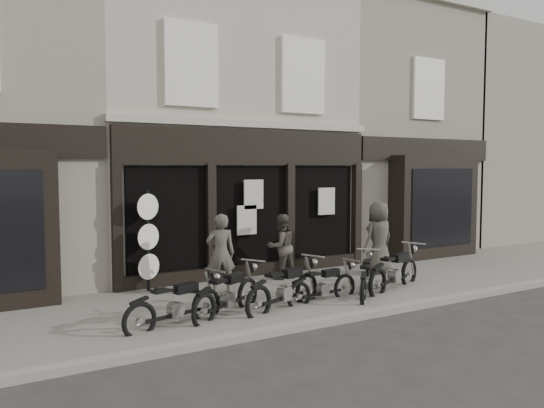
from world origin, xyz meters
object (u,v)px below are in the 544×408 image
motorcycle_3 (323,289)px  motorcycle_0 (176,309)px  motorcycle_1 (228,298)px  motorcycle_2 (285,292)px  advert_sign_post (148,245)px  man_right (379,238)px  man_left (221,254)px  man_centre (281,247)px  motorcycle_5 (395,275)px  motorcycle_4 (366,281)px

motorcycle_3 → motorcycle_0: bearing=175.1°
motorcycle_1 → motorcycle_2: 1.19m
motorcycle_3 → advert_sign_post: advert_sign_post is taller
motorcycle_2 → man_right: 4.34m
motorcycle_2 → advert_sign_post: (-1.95, 2.76, 0.76)m
advert_sign_post → motorcycle_2: bearing=-76.3°
motorcycle_3 → motorcycle_1: bearing=170.9°
motorcycle_0 → motorcycle_2: bearing=-14.3°
man_left → man_right: man_right is taller
man_centre → man_left: bearing=14.4°
motorcycle_0 → man_left: (1.68, 1.74, 0.62)m
motorcycle_2 → motorcycle_5: (3.10, 0.14, 0.01)m
motorcycle_3 → man_right: bearing=21.8°
motorcycle_0 → man_right: 6.51m
man_left → man_centre: bearing=-147.5°
motorcycle_4 → motorcycle_5: size_ratio=0.76×
man_right → motorcycle_3: bearing=21.6°
motorcycle_1 → motorcycle_3: bearing=-32.6°
motorcycle_1 → man_right: bearing=-13.9°
motorcycle_1 → motorcycle_4: size_ratio=1.17×
motorcycle_1 → motorcycle_4: 3.34m
motorcycle_2 → motorcycle_4: size_ratio=1.29×
motorcycle_1 → motorcycle_3: 2.20m
advert_sign_post → motorcycle_5: bearing=-49.0°
motorcycle_4 → motorcycle_3: bearing=132.7°
motorcycle_0 → motorcycle_2: 2.30m
motorcycle_1 → man_left: 1.75m
motorcycle_0 → motorcycle_2: motorcycle_2 is taller
man_left → motorcycle_0: bearing=60.4°
motorcycle_4 → motorcycle_5: 0.94m
motorcycle_1 → man_left: size_ratio=1.09×
motorcycle_5 → advert_sign_post: 5.74m
motorcycle_2 → man_centre: size_ratio=1.30×
man_centre → motorcycle_1: bearing=37.2°
motorcycle_3 → motorcycle_4: 1.14m
motorcycle_3 → man_centre: bearing=75.4°
motorcycle_5 → man_right: (0.86, 1.52, 0.64)m
motorcycle_5 → man_left: man_left is taller
motorcycle_0 → motorcycle_5: 5.40m
motorcycle_2 → motorcycle_5: 3.10m
motorcycle_4 → man_left: (-2.78, 1.68, 0.62)m
man_right → advert_sign_post: bearing=-17.1°
motorcycle_1 → motorcycle_2: size_ratio=0.91×
motorcycle_4 → advert_sign_post: (-4.12, 2.71, 0.78)m
motorcycle_1 → motorcycle_5: size_ratio=0.89×
motorcycle_4 → motorcycle_1: bearing=132.2°
motorcycle_4 → advert_sign_post: advert_sign_post is taller
motorcycle_2 → motorcycle_1: bearing=151.9°
motorcycle_1 → motorcycle_3: motorcycle_1 is taller
man_centre → motorcycle_0: bearing=29.4°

